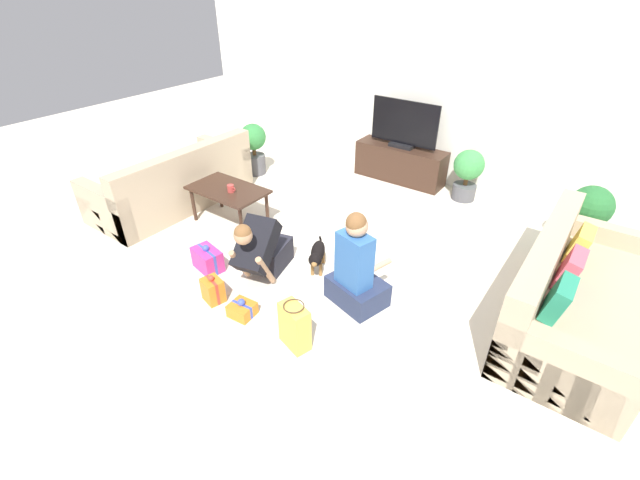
# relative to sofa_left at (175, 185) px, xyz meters

# --- Properties ---
(ground_plane) EXTENTS (16.00, 16.00, 0.00)m
(ground_plane) POSITION_rel_sofa_left_xyz_m (2.37, 0.12, -0.28)
(ground_plane) COLOR beige
(wall_back) EXTENTS (8.40, 0.06, 2.60)m
(wall_back) POSITION_rel_sofa_left_xyz_m (2.37, 2.75, 1.02)
(wall_back) COLOR white
(wall_back) RESTS_ON ground_plane
(sofa_left) EXTENTS (0.95, 2.08, 0.83)m
(sofa_left) POSITION_rel_sofa_left_xyz_m (0.00, 0.00, 0.00)
(sofa_left) COLOR tan
(sofa_left) RESTS_ON ground_plane
(sofa_right) EXTENTS (0.95, 2.08, 0.83)m
(sofa_right) POSITION_rel_sofa_left_xyz_m (4.73, 0.56, 0.01)
(sofa_right) COLOR tan
(sofa_right) RESTS_ON ground_plane
(coffee_table) EXTENTS (0.96, 0.57, 0.47)m
(coffee_table) POSITION_rel_sofa_left_xyz_m (0.96, 0.07, 0.13)
(coffee_table) COLOR #382319
(coffee_table) RESTS_ON ground_plane
(tv_console) EXTENTS (1.34, 0.40, 0.52)m
(tv_console) POSITION_rel_sofa_left_xyz_m (2.07, 2.49, -0.02)
(tv_console) COLOR #382319
(tv_console) RESTS_ON ground_plane
(tv) EXTENTS (1.01, 0.20, 0.67)m
(tv) POSITION_rel_sofa_left_xyz_m (2.07, 2.49, 0.53)
(tv) COLOR black
(tv) RESTS_ON tv_console
(potted_plant_back_right) EXTENTS (0.40, 0.40, 0.70)m
(potted_plant_back_right) POSITION_rel_sofa_left_xyz_m (3.09, 2.44, 0.12)
(potted_plant_back_right) COLOR #4C4C51
(potted_plant_back_right) RESTS_ON ground_plane
(potted_plant_corner_left) EXTENTS (0.39, 0.39, 0.78)m
(potted_plant_corner_left) POSITION_rel_sofa_left_xyz_m (0.14, 1.39, 0.15)
(potted_plant_corner_left) COLOR #4C4C51
(potted_plant_corner_left) RESTS_ON ground_plane
(potted_plant_corner_right) EXTENTS (0.45, 0.45, 0.78)m
(potted_plant_corner_right) POSITION_rel_sofa_left_xyz_m (4.59, 1.95, 0.22)
(potted_plant_corner_right) COLOR #336B84
(potted_plant_corner_right) RESTS_ON ground_plane
(person_kneeling) EXTENTS (0.49, 0.85, 0.79)m
(person_kneeling) POSITION_rel_sofa_left_xyz_m (2.05, -0.52, 0.05)
(person_kneeling) COLOR #23232D
(person_kneeling) RESTS_ON ground_plane
(person_sitting) EXTENTS (0.61, 0.57, 0.99)m
(person_sitting) POSITION_rel_sofa_left_xyz_m (3.03, -0.31, 0.08)
(person_sitting) COLOR #283351
(person_sitting) RESTS_ON ground_plane
(dog) EXTENTS (0.32, 0.49, 0.33)m
(dog) POSITION_rel_sofa_left_xyz_m (2.45, -0.12, -0.06)
(dog) COLOR black
(dog) RESTS_ON ground_plane
(gift_box_a) EXTENTS (0.37, 0.27, 0.30)m
(gift_box_a) POSITION_rel_sofa_left_xyz_m (1.48, -0.77, -0.16)
(gift_box_a) COLOR #CC3389
(gift_box_a) RESTS_ON ground_plane
(gift_box_b) EXTENTS (0.24, 0.22, 0.19)m
(gift_box_b) POSITION_rel_sofa_left_xyz_m (2.29, -1.08, -0.22)
(gift_box_b) COLOR orange
(gift_box_b) RESTS_ON ground_plane
(gift_box_c) EXTENTS (0.23, 0.21, 0.29)m
(gift_box_c) POSITION_rel_sofa_left_xyz_m (1.91, -1.08, -0.16)
(gift_box_c) COLOR orange
(gift_box_c) RESTS_ON ground_plane
(gift_bag_a) EXTENTS (0.31, 0.22, 0.44)m
(gift_bag_a) POSITION_rel_sofa_left_xyz_m (2.91, -1.08, -0.07)
(gift_bag_a) COLOR #E5B74C
(gift_bag_a) RESTS_ON ground_plane
(mug) EXTENTS (0.12, 0.08, 0.09)m
(mug) POSITION_rel_sofa_left_xyz_m (1.07, 0.03, 0.23)
(mug) COLOR #B23D38
(mug) RESTS_ON coffee_table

